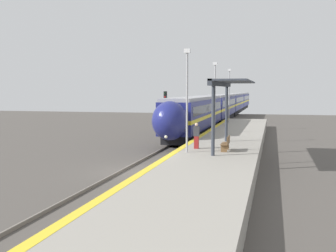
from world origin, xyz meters
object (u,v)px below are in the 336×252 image
Objects in this scene: platform_bench at (226,143)px; railway_signal at (165,110)px; train at (226,104)px; lamppost_mid at (215,93)px; person_waiting at (196,135)px; lamppost_near at (187,94)px; lamppost_far at (229,92)px.

platform_bench is 0.33× the size of railway_signal.
train is 13.51× the size of lamppost_mid.
train is 33.88m from lamppost_mid.
lamppost_mid is (4.87, -1.83, 1.63)m from railway_signal.
railway_signal reaches higher than person_waiting.
lamppost_near is 1.00× the size of lamppost_mid.
platform_bench is at bearing -84.51° from lamppost_far.
lamppost_far is (-2.20, 22.85, 2.95)m from platform_bench.
lamppost_far is (0.00, 11.99, 0.00)m from lamppost_mid.
person_waiting is at bearing 164.11° from platform_bench.
lamppost_far is at bearing -83.10° from train.
train is 13.51× the size of lamppost_far.
train is 13.51× the size of lamppost_near.
lamppost_mid is (0.00, 11.99, 0.00)m from lamppost_near.
platform_bench is 0.24× the size of lamppost_mid.
train is 18.07× the size of railway_signal.
person_waiting is 13.22m from railway_signal.
lamppost_far is (0.00, 23.97, 0.00)m from lamppost_near.
lamppost_near reaches higher than person_waiting.
railway_signal is at bearing 112.93° from person_waiting.
lamppost_near is at bearing -99.23° from person_waiting.
person_waiting is 0.36× the size of railway_signal.
person_waiting is at bearing 80.77° from lamppost_near.
train is at bearing 93.77° from person_waiting.
lamppost_far is at bearing 90.00° from lamppost_near.
train is at bearing 96.90° from lamppost_far.
lamppost_near is 11.99m from lamppost_mid.
railway_signal is at bearing -115.61° from lamppost_far.
person_waiting is 10.64m from lamppost_mid.
train is at bearing 85.99° from railway_signal.
lamppost_mid reaches higher than railway_signal.
platform_bench is 2.03m from person_waiting.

